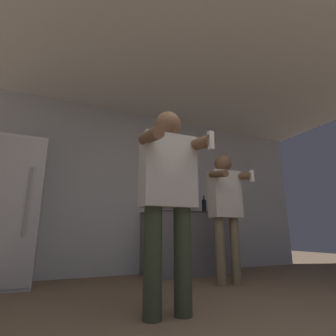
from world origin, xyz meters
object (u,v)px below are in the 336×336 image
at_px(refrigerator, 5,210).
at_px(bottle_clear_vodka, 164,206).
at_px(bottle_red_label, 204,206).
at_px(bottle_green_wine, 179,205).
at_px(bottle_short_whiskey, 184,205).
at_px(person_woman_foreground, 169,189).
at_px(person_man_side, 226,202).

height_order(refrigerator, bottle_clear_vodka, refrigerator).
relative_size(bottle_red_label, bottle_green_wine, 0.95).
bearing_deg(bottle_short_whiskey, person_woman_foreground, -121.37).
bearing_deg(bottle_short_whiskey, bottle_clear_vodka, 180.00).
relative_size(bottle_green_wine, person_woman_foreground, 0.19).
distance_m(bottle_green_wine, person_man_side, 0.98).
bearing_deg(person_man_side, bottle_green_wine, 99.56).
bearing_deg(bottle_red_label, bottle_short_whiskey, -180.00).
bearing_deg(bottle_clear_vodka, bottle_red_label, 0.00).
relative_size(bottle_clear_vodka, person_man_side, 0.14).
distance_m(bottle_red_label, bottle_clear_vodka, 0.71).
xyz_separation_m(bottle_green_wine, person_man_side, (0.16, -0.96, -0.05)).
xyz_separation_m(bottle_green_wine, person_woman_foreground, (-0.99, -1.77, -0.09)).
height_order(refrigerator, person_man_side, refrigerator).
bearing_deg(person_woman_foreground, person_man_side, 35.08).
distance_m(bottle_red_label, person_man_side, 1.01).
bearing_deg(refrigerator, person_woman_foreground, -53.06).
bearing_deg(bottle_red_label, bottle_clear_vodka, -180.00).
xyz_separation_m(bottle_clear_vodka, bottle_short_whiskey, (0.34, 0.00, 0.03)).
height_order(bottle_clear_vodka, bottle_green_wine, bottle_green_wine).
bearing_deg(bottle_clear_vodka, person_man_side, -66.74).
bearing_deg(person_woman_foreground, refrigerator, 126.94).
height_order(refrigerator, bottle_short_whiskey, refrigerator).
relative_size(bottle_green_wine, bottle_short_whiskey, 0.95).
bearing_deg(bottle_green_wine, bottle_red_label, 0.00).
xyz_separation_m(person_woman_foreground, person_man_side, (1.15, 0.81, 0.04)).
distance_m(bottle_green_wine, person_woman_foreground, 2.03).
distance_m(refrigerator, person_woman_foreground, 2.19).
distance_m(person_woman_foreground, person_man_side, 1.41).
bearing_deg(person_woman_foreground, bottle_green_wine, 60.83).
bearing_deg(refrigerator, bottle_red_label, 0.41).
xyz_separation_m(bottle_clear_vodka, person_man_side, (0.41, -0.96, -0.01)).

